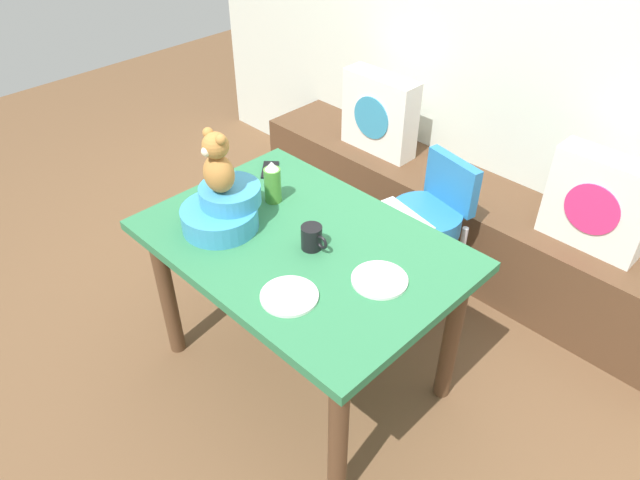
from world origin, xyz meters
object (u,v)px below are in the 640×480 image
(cell_phone, at_px, (270,170))
(dinner_plate_far, at_px, (380,280))
(pillow_floral_right, at_px, (599,203))
(infant_seat_teal, at_px, (223,210))
(teddy_bear, at_px, (218,164))
(highchair, at_px, (428,217))
(coffee_mug, at_px, (313,237))
(dinner_plate_near, at_px, (289,296))
(pillow_floral_left, at_px, (380,114))
(dining_table, at_px, (302,264))
(ketchup_bottle, at_px, (273,183))

(cell_phone, bearing_deg, dinner_plate_far, -58.54)
(pillow_floral_right, bearing_deg, infant_seat_teal, -126.45)
(teddy_bear, relative_size, dinner_plate_far, 1.25)
(highchair, bearing_deg, coffee_mug, -91.39)
(pillow_floral_right, height_order, dinner_plate_near, pillow_floral_right)
(pillow_floral_left, bearing_deg, dining_table, -63.19)
(highchair, bearing_deg, dining_table, -95.91)
(coffee_mug, bearing_deg, cell_phone, 154.51)
(ketchup_bottle, height_order, coffee_mug, ketchup_bottle)
(ketchup_bottle, distance_m, coffee_mug, 0.36)
(dinner_plate_far, bearing_deg, dinner_plate_near, -120.23)
(dinner_plate_near, relative_size, cell_phone, 1.39)
(highchair, bearing_deg, teddy_bear, -112.67)
(ketchup_bottle, distance_m, dinner_plate_far, 0.65)
(ketchup_bottle, distance_m, cell_phone, 0.26)
(pillow_floral_left, distance_m, coffee_mug, 1.32)
(infant_seat_teal, distance_m, cell_phone, 0.45)
(highchair, height_order, infant_seat_teal, infant_seat_teal)
(dining_table, distance_m, coffee_mug, 0.17)
(highchair, relative_size, infant_seat_teal, 2.39)
(pillow_floral_right, height_order, coffee_mug, pillow_floral_right)
(dining_table, xyz_separation_m, infant_seat_teal, (-0.29, -0.14, 0.18))
(pillow_floral_left, height_order, pillow_floral_right, same)
(dinner_plate_near, height_order, dinner_plate_far, same)
(pillow_floral_left, relative_size, coffee_mug, 3.67)
(highchair, height_order, ketchup_bottle, ketchup_bottle)
(pillow_floral_left, height_order, ketchup_bottle, ketchup_bottle)
(dinner_plate_near, relative_size, dinner_plate_far, 1.00)
(dining_table, bearing_deg, dinner_plate_far, 5.36)
(infant_seat_teal, relative_size, coffee_mug, 2.75)
(pillow_floral_left, bearing_deg, dinner_plate_near, -60.86)
(ketchup_bottle, bearing_deg, teddy_bear, -91.37)
(highchair, height_order, dinner_plate_near, highchair)
(infant_seat_teal, bearing_deg, pillow_floral_left, 102.71)
(dinner_plate_far, bearing_deg, pillow_floral_left, 130.11)
(pillow_floral_left, height_order, cell_phone, pillow_floral_left)
(coffee_mug, bearing_deg, teddy_bear, -157.34)
(infant_seat_teal, height_order, cell_phone, infant_seat_teal)
(dinner_plate_far, bearing_deg, cell_phone, 164.91)
(dining_table, bearing_deg, teddy_bear, -154.04)
(pillow_floral_right, xyz_separation_m, dinner_plate_near, (-0.47, -1.40, 0.07))
(dinner_plate_near, bearing_deg, infant_seat_teal, 167.87)
(pillow_floral_right, height_order, infant_seat_teal, same)
(ketchup_bottle, bearing_deg, highchair, 60.07)
(highchair, height_order, teddy_bear, teddy_bear)
(infant_seat_teal, height_order, ketchup_bottle, ketchup_bottle)
(pillow_floral_right, bearing_deg, dining_table, -119.97)
(cell_phone, bearing_deg, coffee_mug, -68.94)
(teddy_bear, height_order, dinner_plate_near, teddy_bear)
(dinner_plate_far, bearing_deg, teddy_bear, -164.93)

